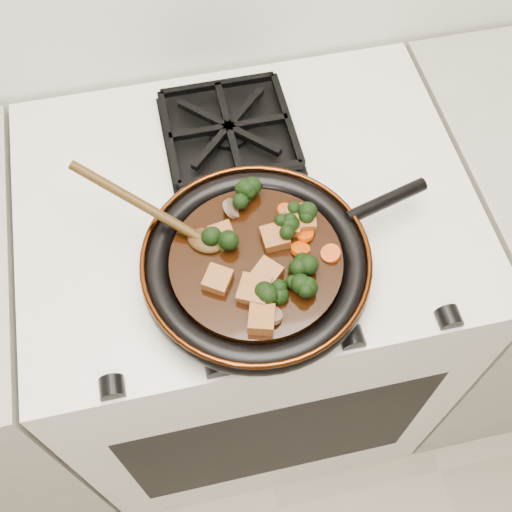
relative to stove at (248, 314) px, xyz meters
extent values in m
cube|color=silver|center=(0.00, 0.00, 0.00)|extent=(0.76, 0.60, 0.90)
cylinder|color=black|center=(-0.02, -0.15, 0.48)|extent=(0.32, 0.32, 0.01)
torus|color=black|center=(-0.02, -0.15, 0.49)|extent=(0.34, 0.34, 0.04)
torus|color=#451D09|center=(-0.02, -0.15, 0.51)|extent=(0.34, 0.34, 0.01)
cylinder|color=black|center=(0.20, -0.09, 0.51)|extent=(0.14, 0.06, 0.02)
cylinder|color=black|center=(-0.02, -0.15, 0.50)|extent=(0.26, 0.26, 0.02)
cube|color=brown|center=(-0.08, -0.18, 0.52)|extent=(0.05, 0.05, 0.02)
cube|color=brown|center=(-0.03, -0.20, 0.52)|extent=(0.06, 0.06, 0.03)
cube|color=brown|center=(-0.03, -0.25, 0.52)|extent=(0.05, 0.05, 0.03)
cube|color=brown|center=(0.05, -0.10, 0.52)|extent=(0.05, 0.05, 0.02)
cube|color=brown|center=(0.02, -0.12, 0.52)|extent=(0.04, 0.04, 0.02)
cube|color=brown|center=(-0.06, -0.10, 0.52)|extent=(0.04, 0.04, 0.02)
cube|color=brown|center=(0.06, -0.10, 0.52)|extent=(0.04, 0.05, 0.03)
cube|color=brown|center=(-0.01, -0.18, 0.52)|extent=(0.05, 0.05, 0.03)
cube|color=brown|center=(0.07, -0.10, 0.52)|extent=(0.05, 0.04, 0.02)
cylinder|color=#C33B05|center=(0.06, -0.13, 0.51)|extent=(0.03, 0.03, 0.01)
cylinder|color=#C33B05|center=(0.05, -0.15, 0.51)|extent=(0.03, 0.03, 0.02)
cylinder|color=#C33B05|center=(0.05, -0.08, 0.51)|extent=(0.03, 0.03, 0.01)
cylinder|color=#C33B05|center=(0.09, -0.17, 0.51)|extent=(0.03, 0.03, 0.02)
cylinder|color=#C33B05|center=(-0.08, -0.10, 0.51)|extent=(0.03, 0.03, 0.02)
cylinder|color=brown|center=(-0.02, -0.24, 0.52)|extent=(0.05, 0.05, 0.02)
cylinder|color=brown|center=(-0.03, -0.06, 0.52)|extent=(0.03, 0.03, 0.03)
cylinder|color=brown|center=(0.06, -0.09, 0.52)|extent=(0.05, 0.05, 0.03)
ellipsoid|color=#41290D|center=(-0.08, -0.11, 0.51)|extent=(0.07, 0.07, 0.02)
cylinder|color=#41290D|center=(-0.17, -0.04, 0.55)|extent=(0.02, 0.02, 0.23)
camera|label=1|loc=(-0.12, -0.61, 1.32)|focal=45.00mm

